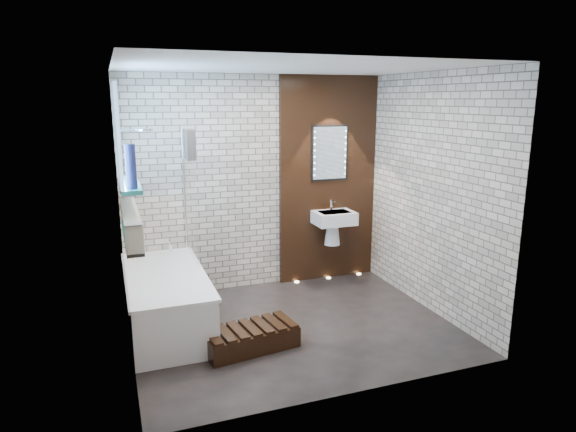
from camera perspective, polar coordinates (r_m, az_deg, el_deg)
name	(u,v)px	position (r m, az deg, el deg)	size (l,w,h in m)	color
ground	(293,326)	(5.34, 0.56, -12.45)	(3.20, 3.20, 0.00)	black
room_shell	(293,204)	(4.92, 0.59, 1.33)	(3.24, 3.20, 2.60)	gray
walnut_panel	(328,180)	(6.44, 4.57, 4.08)	(1.30, 0.06, 2.60)	black
clerestory_window	(120,145)	(4.88, -18.60, 7.68)	(0.18, 1.00, 0.94)	#7FADE0
display_niche	(131,224)	(4.80, -17.45, -0.83)	(0.14, 1.30, 0.26)	teal
bathtub	(166,300)	(5.38, -13.67, -9.28)	(0.79, 1.74, 0.70)	white
bath_screen	(190,196)	(5.56, -11.10, 2.24)	(0.01, 0.78, 1.40)	white
towel	(190,145)	(5.34, -11.12, 7.97)	(0.09, 0.24, 0.31)	#2A2521
shower_head	(144,130)	(5.49, -16.03, 9.42)	(0.18, 0.18, 0.02)	silver
washbasin	(334,222)	(6.36, 5.22, -0.73)	(0.50, 0.36, 0.58)	white
led_mirror	(330,153)	(6.36, 4.77, 7.15)	(0.50, 0.02, 0.70)	black
walnut_step	(250,339)	(4.89, -4.30, -13.75)	(0.88, 0.39, 0.19)	black
niche_bottles	(131,229)	(4.73, -17.38, -1.45)	(0.06, 0.85, 0.15)	#AA6B1A
sill_vases	(131,167)	(4.54, -17.44, 5.39)	(0.09, 0.09, 0.39)	#15193A
floor_uplights	(328,278)	(6.70, 4.62, -7.01)	(0.96, 0.06, 0.01)	#FFD899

